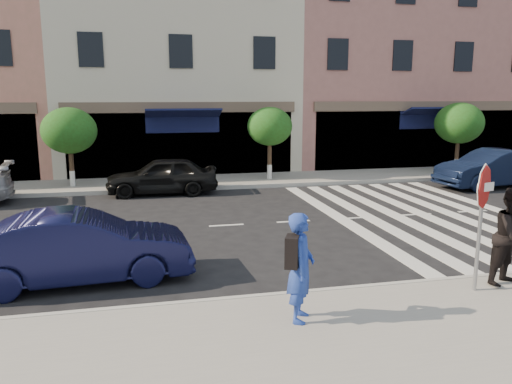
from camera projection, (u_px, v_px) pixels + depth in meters
name	position (u px, v px, depth m)	size (l,w,h in m)	color
ground	(258.00, 273.00, 10.43)	(120.00, 120.00, 0.00)	black
sidewalk_near	(319.00, 362.00, 6.83)	(60.00, 4.50, 0.15)	gray
sidewalk_far	(199.00, 182.00, 20.95)	(60.00, 3.00, 0.15)	gray
building_centre	(174.00, 59.00, 25.55)	(11.00, 9.00, 11.00)	beige
building_east_mid	(389.00, 44.00, 27.96)	(13.00, 9.00, 13.00)	#AF7068
street_tree_wb	(69.00, 131.00, 19.25)	(2.10, 2.10, 3.06)	#473323
street_tree_c	(270.00, 127.00, 20.97)	(1.90, 1.90, 3.04)	#473323
street_tree_ea	(459.00, 123.00, 22.92)	(2.20, 2.20, 3.19)	#473323
stop_sign	(483.00, 199.00, 8.79)	(0.80, 0.27, 2.34)	gray
photographer	(301.00, 267.00, 7.78)	(0.64, 0.42, 1.74)	#223C9C
car_near_mid	(80.00, 248.00, 9.82)	(1.51, 4.32, 1.42)	black
car_far_mid	(162.00, 176.00, 18.67)	(1.65, 4.11, 1.40)	black
car_far_right	(492.00, 168.00, 20.04)	(1.63, 4.66, 1.54)	black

